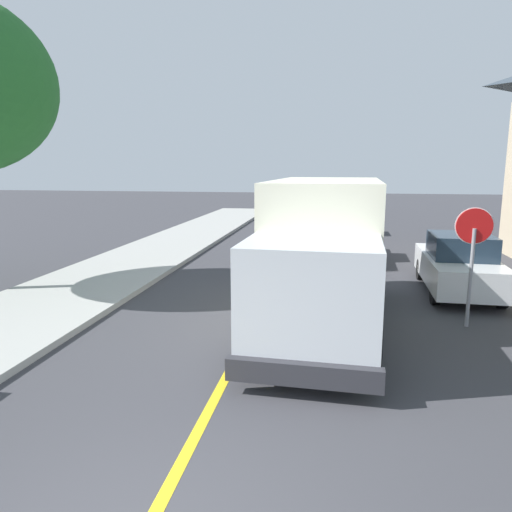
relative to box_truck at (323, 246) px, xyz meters
name	(u,v)px	position (x,y,z in m)	size (l,w,h in m)	color
centre_line_yellow	(273,287)	(-1.50, 2.98, -1.76)	(0.16, 56.00, 0.01)	gold
box_truck	(323,246)	(0.00, 0.00, 0.00)	(2.72, 7.28, 3.20)	#F2EDCC
parked_car_near	(341,238)	(0.50, 7.70, -0.97)	(1.97, 4.47, 1.67)	black
parked_car_mid	(340,219)	(0.52, 14.38, -0.97)	(1.83, 4.41, 1.67)	silver
parked_car_far	(338,208)	(0.41, 21.37, -0.97)	(1.98, 4.47, 1.67)	#B7B7BC
parked_car_furthest	(345,201)	(0.95, 27.46, -0.97)	(1.87, 4.43, 1.67)	maroon
parked_van_across	(458,265)	(3.70, 3.21, -0.97)	(1.95, 4.46, 1.67)	silver
stop_sign	(473,244)	(3.20, 0.19, 0.09)	(0.80, 0.10, 2.65)	gray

